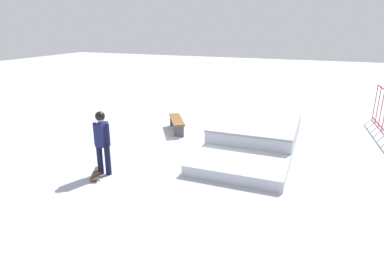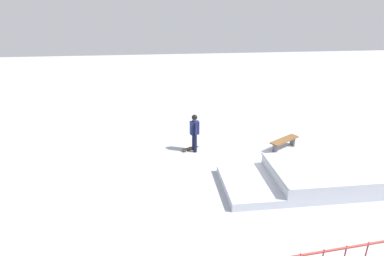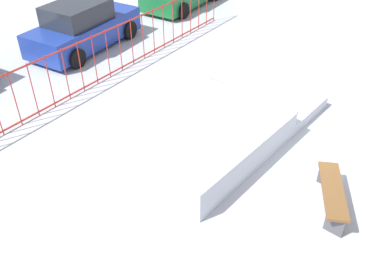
{
  "view_description": "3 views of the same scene",
  "coord_description": "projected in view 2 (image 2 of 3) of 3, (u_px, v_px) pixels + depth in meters",
  "views": [
    {
      "loc": [
        9.47,
        3.21,
        3.79
      ],
      "look_at": [
        1.01,
        -0.14,
        0.9
      ],
      "focal_mm": 30.34,
      "sensor_mm": 36.0,
      "label": 1
    },
    {
      "loc": [
        4.61,
        10.71,
        6.23
      ],
      "look_at": [
        3.08,
        -2.13,
        1.0
      ],
      "focal_mm": 29.26,
      "sensor_mm": 36.0,
      "label": 2
    },
    {
      "loc": [
        -7.19,
        -3.22,
        5.94
      ],
      "look_at": [
        -1.4,
        1.68,
        0.6
      ],
      "focal_mm": 38.44,
      "sensor_mm": 36.0,
      "label": 3
    }
  ],
  "objects": [
    {
      "name": "skateboard",
      "position": [
        190.0,
        148.0,
        14.14
      ],
      "size": [
        0.8,
        0.55,
        0.09
      ],
      "rotation": [
        0.0,
        0.0,
        0.48
      ],
      "color": "#3F2D1E",
      "rests_on": "ground"
    },
    {
      "name": "skate_ramp",
      "position": [
        308.0,
        177.0,
        11.37
      ],
      "size": [
        5.4,
        2.6,
        0.74
      ],
      "rotation": [
        0.0,
        0.0,
        -0.0
      ],
      "color": "silver",
      "rests_on": "ground"
    },
    {
      "name": "park_bench",
      "position": [
        284.0,
        142.0,
        14.12
      ],
      "size": [
        1.57,
        1.18,
        0.48
      ],
      "rotation": [
        0.0,
        0.0,
        3.69
      ],
      "color": "brown",
      "rests_on": "ground"
    },
    {
      "name": "skater",
      "position": [
        195.0,
        130.0,
        13.69
      ],
      "size": [
        0.42,
        0.43,
        1.73
      ],
      "rotation": [
        0.0,
        0.0,
        0.2
      ],
      "color": "black",
      "rests_on": "ground"
    },
    {
      "name": "ground_plane",
      "position": [
        273.0,
        167.0,
        12.69
      ],
      "size": [
        60.0,
        60.0,
        0.0
      ],
      "primitive_type": "plane",
      "color": "#B2B7C1"
    }
  ]
}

